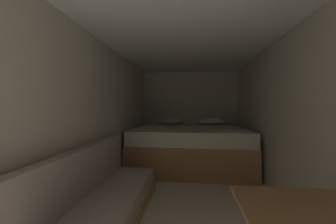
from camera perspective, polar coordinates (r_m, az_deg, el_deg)
The scene contains 7 objects.
ground_plane at distance 2.62m, azimuth 5.99°, elevation -26.11°, with size 7.24×7.24×0.00m, color beige.
wall_back at distance 4.97m, azimuth 6.44°, elevation -0.46°, with size 2.43×0.05×2.09m, color beige.
wall_left at distance 2.63m, azimuth -20.85°, elevation -2.28°, with size 0.05×5.24×2.09m, color beige.
wall_right at distance 2.60m, azimuth 33.26°, elevation -2.46°, with size 0.05×5.24×2.09m, color beige.
ceiling_slab at distance 2.49m, azimuth 6.13°, elevation 22.72°, with size 2.43×5.24×0.05m, color white.
bed at distance 4.10m, azimuth 6.34°, elevation -9.93°, with size 2.21×1.78×0.95m.
sofa_left at distance 2.05m, azimuth -23.15°, elevation -26.92°, with size 0.65×2.57×0.79m.
Camera 1 is at (0.03, -0.37, 1.21)m, focal length 20.99 mm.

